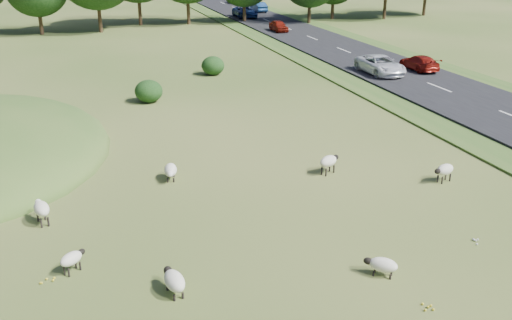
{
  "coord_description": "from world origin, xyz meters",
  "views": [
    {
      "loc": [
        -5.33,
        -19.1,
        10.34
      ],
      "look_at": [
        2.0,
        4.0,
        1.0
      ],
      "focal_mm": 40.0,
      "sensor_mm": 36.0,
      "label": 1
    }
  ],
  "objects": [
    {
      "name": "car_4",
      "position": [
        21.9,
        21.74,
        0.87
      ],
      "size": [
        1.72,
        4.24,
        1.23
      ],
      "primitive_type": "imported",
      "rotation": [
        0.0,
        0.0,
        3.14
      ],
      "color": "maroon",
      "rests_on": "road"
    },
    {
      "name": "sheep_4",
      "position": [
        -1.75,
        5.21,
        0.48
      ],
      "size": [
        0.77,
        1.36,
        0.76
      ],
      "rotation": [
        0.0,
        0.0,
        4.52
      ],
      "color": "beige",
      "rests_on": "ground"
    },
    {
      "name": "shrubs",
      "position": [
        -2.85,
        24.08,
        0.76
      ],
      "size": [
        21.9,
        10.03,
        1.55
      ],
      "color": "black",
      "rests_on": "ground"
    },
    {
      "name": "car_1",
      "position": [
        21.9,
        65.38,
        0.98
      ],
      "size": [
        1.54,
        4.43,
        1.46
      ],
      "primitive_type": "imported",
      "rotation": [
        0.0,
        0.0,
        3.14
      ],
      "color": "navy",
      "rests_on": "road"
    },
    {
      "name": "sheep_5",
      "position": [
        10.13,
        1.21,
        0.6
      ],
      "size": [
        1.24,
        0.79,
        0.86
      ],
      "rotation": [
        0.0,
        0.0,
        3.45
      ],
      "color": "beige",
      "rests_on": "ground"
    },
    {
      "name": "car_5",
      "position": [
        18.1,
        45.83,
        0.88
      ],
      "size": [
        1.5,
        3.73,
        1.27
      ],
      "primitive_type": "imported",
      "color": "maroon",
      "rests_on": "road"
    },
    {
      "name": "sheep_2",
      "position": [
        5.52,
        3.73,
        0.63
      ],
      "size": [
        1.29,
        0.97,
        0.91
      ],
      "rotation": [
        0.0,
        0.0,
        0.48
      ],
      "color": "beige",
      "rests_on": "ground"
    },
    {
      "name": "road",
      "position": [
        20.0,
        30.0,
        0.12
      ],
      "size": [
        8.0,
        150.0,
        0.25
      ],
      "primitive_type": "cube",
      "color": "black",
      "rests_on": "ground"
    },
    {
      "name": "ground",
      "position": [
        0.0,
        20.0,
        0.0
      ],
      "size": [
        160.0,
        160.0,
        0.0
      ],
      "primitive_type": "plane",
      "color": "#2F5019",
      "rests_on": "ground"
    },
    {
      "name": "sheep_6",
      "position": [
        -3.18,
        -3.87,
        0.48
      ],
      "size": [
        0.76,
        1.37,
        0.77
      ],
      "rotation": [
        0.0,
        0.0,
        1.74
      ],
      "color": "beige",
      "rests_on": "ground"
    },
    {
      "name": "sheep_3",
      "position": [
        -6.18,
        -1.61,
        0.52
      ],
      "size": [
        0.98,
        0.92,
        0.74
      ],
      "rotation": [
        0.0,
        0.0,
        0.73
      ],
      "color": "beige",
      "rests_on": "ground"
    },
    {
      "name": "sheep_0",
      "position": [
        -7.25,
        2.41,
        0.64
      ],
      "size": [
        0.78,
        1.33,
        0.92
      ],
      "rotation": [
        0.0,
        0.0,
        1.8
      ],
      "color": "beige",
      "rests_on": "ground"
    },
    {
      "name": "car_2",
      "position": [
        18.1,
        21.45,
        0.98
      ],
      "size": [
        2.41,
        5.22,
        1.45
      ],
      "primitive_type": "imported",
      "color": "white",
      "rests_on": "road"
    },
    {
      "name": "sheep_1",
      "position": [
        3.52,
        -4.92,
        0.41
      ],
      "size": [
        1.11,
        0.99,
        0.66
      ],
      "rotation": [
        0.0,
        0.0,
        2.46
      ],
      "color": "beige",
      "rests_on": "ground"
    },
    {
      "name": "car_0",
      "position": [
        18.1,
        59.93,
        1.01
      ],
      "size": [
        2.52,
        5.47,
        1.52
      ],
      "primitive_type": "imported",
      "color": "navy",
      "rests_on": "road"
    }
  ]
}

